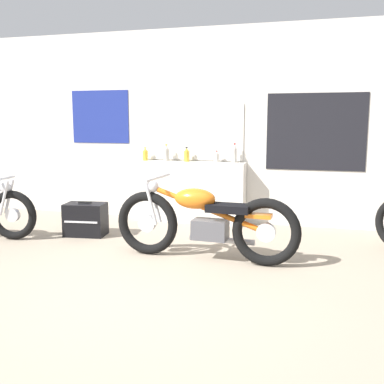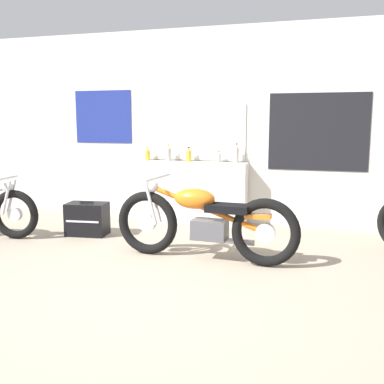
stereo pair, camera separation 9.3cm
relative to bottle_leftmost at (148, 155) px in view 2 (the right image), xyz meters
name	(u,v)px [view 2 (the right image)]	position (x,y,z in m)	size (l,w,h in m)	color
ground_plane	(133,297)	(1.08, -2.96, -0.98)	(24.00, 24.00, 0.00)	gray
wall_back	(220,126)	(1.08, 0.14, 0.42)	(10.00, 0.07, 2.80)	silver
sill_counter	(191,192)	(0.70, -0.04, -0.53)	(1.64, 0.28, 0.89)	silver
bottle_leftmost	(148,155)	(0.00, 0.00, 0.00)	(0.08, 0.08, 0.20)	gold
bottle_left_center	(169,154)	(0.34, -0.01, 0.02)	(0.08, 0.08, 0.25)	#B7B2A8
bottle_center	(189,155)	(0.65, 0.00, 0.01)	(0.08, 0.08, 0.21)	gold
bottle_right_center	(219,157)	(1.10, 0.01, -0.01)	(0.06, 0.06, 0.17)	#B7B2A8
bottle_rightmost	(237,154)	(1.36, 0.00, 0.04)	(0.06, 0.06, 0.28)	#B7B2A8
motorcycle_orange	(204,222)	(1.37, -1.77, -0.56)	(2.04, 0.64, 0.89)	black
hard_case_black	(87,219)	(-0.38, -1.18, -0.77)	(0.55, 0.38, 0.45)	black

